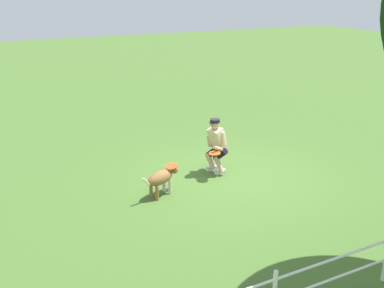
{
  "coord_description": "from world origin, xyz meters",
  "views": [
    {
      "loc": [
        5.1,
        7.83,
        4.14
      ],
      "look_at": [
        0.91,
        -0.32,
        0.9
      ],
      "focal_mm": 42.39,
      "sensor_mm": 36.0,
      "label": 1
    }
  ],
  "objects_px": {
    "person": "(217,144)",
    "frisbee_held": "(215,153)",
    "dog": "(162,178)",
    "frisbee_flying": "(172,166)"
  },
  "relations": [
    {
      "from": "person",
      "to": "frisbee_flying",
      "type": "bearing_deg",
      "value": 3.62
    },
    {
      "from": "person",
      "to": "frisbee_held",
      "type": "relative_size",
      "value": 4.94
    },
    {
      "from": "dog",
      "to": "frisbee_flying",
      "type": "height_order",
      "value": "frisbee_flying"
    },
    {
      "from": "dog",
      "to": "frisbee_held",
      "type": "relative_size",
      "value": 3.85
    },
    {
      "from": "frisbee_flying",
      "to": "frisbee_held",
      "type": "relative_size",
      "value": 1.0
    },
    {
      "from": "person",
      "to": "dog",
      "type": "relative_size",
      "value": 1.28
    },
    {
      "from": "dog",
      "to": "frisbee_flying",
      "type": "xyz_separation_m",
      "value": [
        -0.26,
        -0.08,
        0.18
      ]
    },
    {
      "from": "dog",
      "to": "frisbee_flying",
      "type": "relative_size",
      "value": 3.85
    },
    {
      "from": "dog",
      "to": "frisbee_held",
      "type": "height_order",
      "value": "frisbee_held"
    },
    {
      "from": "dog",
      "to": "frisbee_flying",
      "type": "bearing_deg",
      "value": -6.24
    }
  ]
}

